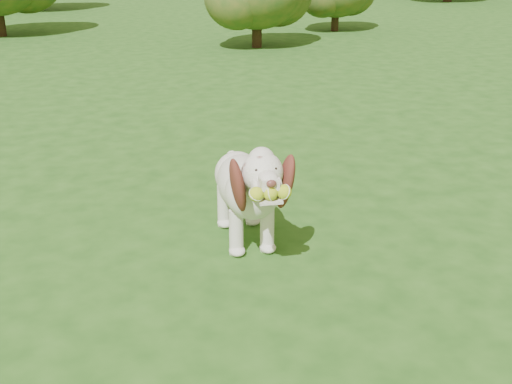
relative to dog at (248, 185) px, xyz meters
name	(u,v)px	position (x,y,z in m)	size (l,w,h in m)	color
ground	(211,257)	(-0.24, -0.09, -0.36)	(80.00, 80.00, 0.00)	#1E4714
dog	(248,185)	(0.00, 0.00, 0.00)	(0.41, 1.04, 0.67)	silver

